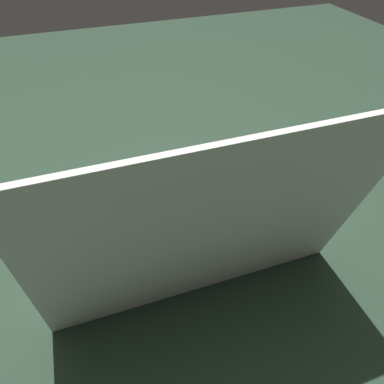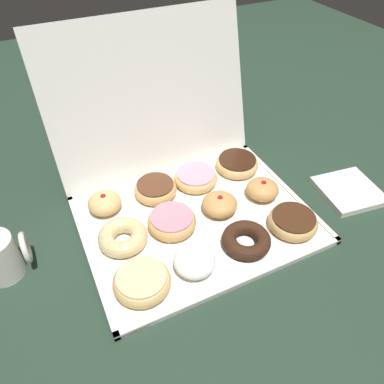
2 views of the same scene
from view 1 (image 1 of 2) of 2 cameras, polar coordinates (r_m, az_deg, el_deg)
name	(u,v)px [view 1 (image 1 of 2)]	position (r m, az deg, el deg)	size (l,w,h in m)	color
ground_plane	(166,216)	(0.90, -3.81, -3.57)	(3.00, 3.00, 0.00)	#233828
donut_box	(166,215)	(0.90, -3.82, -3.32)	(0.54, 0.41, 0.01)	white
box_lid_open	(214,234)	(0.58, 3.22, -6.20)	(0.54, 0.42, 0.01)	white
glazed_ring_donut_0	(219,161)	(1.03, 3.97, 4.48)	(0.12, 0.12, 0.04)	#E5B770
powdered_filled_donut_1	(176,169)	(0.99, -2.28, 3.41)	(0.09, 0.09, 0.04)	white
chocolate_cake_ring_donut_2	(126,183)	(0.97, -9.61, 1.34)	(0.11, 0.11, 0.03)	#381E11
chocolate_frosted_donut_3	(72,193)	(0.96, -17.02, -0.14)	(0.12, 0.12, 0.04)	tan
cruller_donut_4	(240,190)	(0.93, 7.02, 0.22)	(0.11, 0.11, 0.04)	#EACC8C
pink_frosted_donut_5	(192,199)	(0.90, -0.04, -1.04)	(0.12, 0.12, 0.04)	tan
jelly_filled_donut_6	(138,211)	(0.87, -7.90, -2.79)	(0.09, 0.09, 0.05)	tan
jelly_filled_donut_7	(80,225)	(0.87, -15.95, -4.66)	(0.08, 0.08, 0.05)	tan
jelly_filled_donut_8	(268,222)	(0.86, 10.94, -4.28)	(0.08, 0.08, 0.05)	#E5B770
chocolate_frosted_donut_9	(209,238)	(0.81, 2.56, -6.71)	(0.11, 0.11, 0.04)	tan
pink_frosted_donut_10	(156,252)	(0.79, -5.31, -8.66)	(0.12, 0.12, 0.03)	#E5B770
chocolate_frosted_donut_11	(90,270)	(0.78, -14.64, -10.94)	(0.12, 0.12, 0.04)	#E5B770
coffee_mug	(339,170)	(1.02, 20.65, 2.97)	(0.10, 0.08, 0.10)	white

